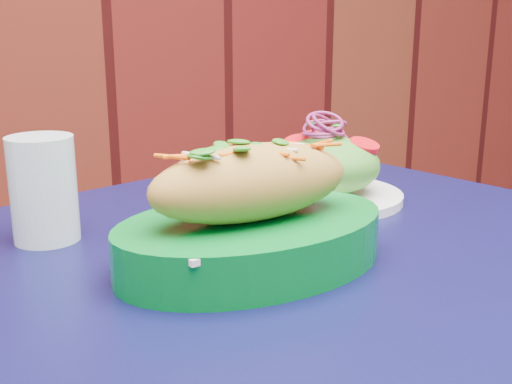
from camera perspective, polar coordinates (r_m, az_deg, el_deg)
name	(u,v)px	position (r m, az deg, el deg)	size (l,w,h in m)	color
cafe_table	(319,331)	(0.71, 5.60, -12.20)	(0.98, 0.98, 0.75)	black
banh_mi_basket	(252,218)	(0.63, -0.35, -2.35)	(0.30, 0.21, 0.13)	#016C21
salad_plate	(328,171)	(0.86, 6.45, 1.90)	(0.20, 0.20, 0.11)	white
water_glass	(43,189)	(0.74, -18.37, 0.25)	(0.07, 0.07, 0.12)	silver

